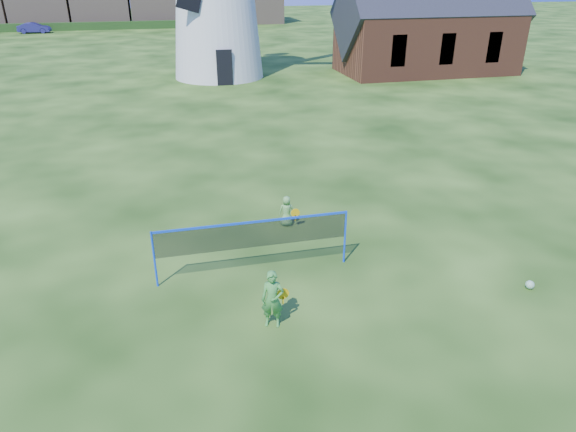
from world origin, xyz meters
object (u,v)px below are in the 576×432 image
(player_boy, at_px, (287,211))
(car_right, at_px, (34,28))
(chapel, at_px, (428,29))
(play_ball, at_px, (530,285))
(badminton_net, at_px, (253,235))
(player_girl, at_px, (273,299))

(player_boy, distance_m, car_right, 63.37)
(chapel, relative_size, player_boy, 13.95)
(car_right, bearing_deg, play_ball, -157.53)
(play_ball, relative_size, car_right, 0.06)
(badminton_net, xyz_separation_m, play_ball, (6.61, -2.37, -1.03))
(chapel, xyz_separation_m, play_ball, (-11.75, -28.60, -3.12))
(player_girl, distance_m, play_ball, 6.63)
(chapel, xyz_separation_m, player_boy, (-16.85, -23.64, -2.74))
(player_boy, distance_m, play_ball, 7.12)
(badminton_net, bearing_deg, play_ball, -19.69)
(chapel, bearing_deg, player_boy, -125.48)
(chapel, height_order, badminton_net, chapel)
(badminton_net, relative_size, play_ball, 22.95)
(player_boy, bearing_deg, car_right, -62.71)
(badminton_net, bearing_deg, player_girl, -89.72)
(badminton_net, xyz_separation_m, car_right, (-16.60, 63.32, -0.50))
(badminton_net, bearing_deg, chapel, 55.00)
(badminton_net, height_order, play_ball, badminton_net)
(chapel, relative_size, player_girl, 9.79)
(player_boy, xyz_separation_m, play_ball, (5.10, -4.96, -0.38))
(car_right, bearing_deg, player_girl, -162.78)
(badminton_net, relative_size, player_boy, 5.19)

